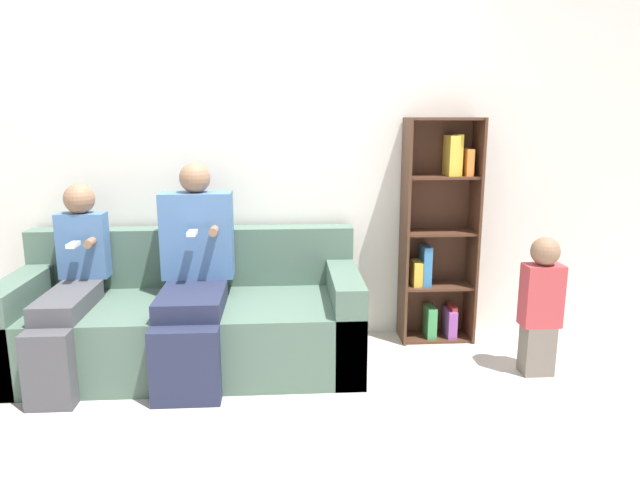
% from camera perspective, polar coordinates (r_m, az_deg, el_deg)
% --- Properties ---
extents(ground_plane, '(14.00, 14.00, 0.00)m').
position_cam_1_polar(ground_plane, '(3.29, -7.26, -15.68)').
color(ground_plane, '#BCB2A8').
extents(back_wall, '(10.00, 0.06, 2.55)m').
position_cam_1_polar(back_wall, '(3.93, -6.89, 8.33)').
color(back_wall, silver).
rests_on(back_wall, ground_plane).
extents(couch, '(2.13, 0.88, 0.81)m').
position_cam_1_polar(couch, '(3.71, -12.98, -7.91)').
color(couch, '#4C6656').
rests_on(couch, ground_plane).
extents(adult_seated, '(0.44, 0.81, 1.26)m').
position_cam_1_polar(adult_seated, '(3.50, -12.51, -2.83)').
color(adult_seated, '#232842').
rests_on(adult_seated, ground_plane).
extents(child_seated, '(0.30, 0.83, 1.13)m').
position_cam_1_polar(child_seated, '(3.67, -23.71, -4.06)').
color(child_seated, '#47474C').
rests_on(child_seated, ground_plane).
extents(toddler_standing, '(0.23, 0.17, 0.85)m').
position_cam_1_polar(toddler_standing, '(3.67, 21.21, -5.98)').
color(toddler_standing, '#70665B').
rests_on(toddler_standing, ground_plane).
extents(bookshelf, '(0.50, 0.26, 1.53)m').
position_cam_1_polar(bookshelf, '(4.00, 11.79, 0.42)').
color(bookshelf, '#4C2D1E').
rests_on(bookshelf, ground_plane).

